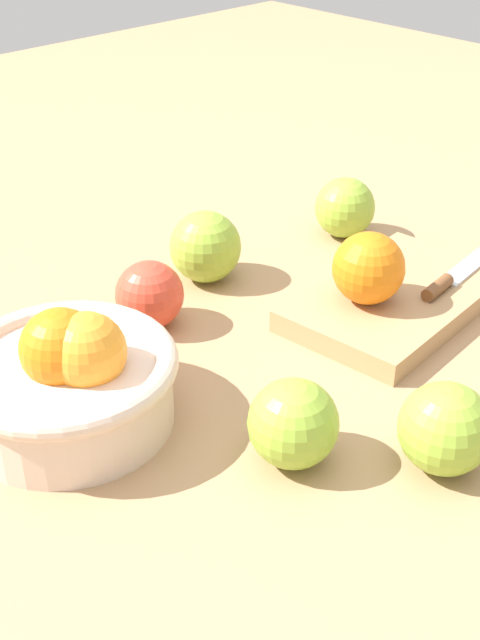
{
  "coord_description": "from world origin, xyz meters",
  "views": [
    {
      "loc": [
        -0.48,
        -0.45,
        0.45
      ],
      "look_at": [
        -0.02,
        0.03,
        0.04
      ],
      "focal_mm": 47.22,
      "sensor_mm": 36.0,
      "label": 1
    }
  ],
  "objects_px": {
    "bowl": "(68,378)",
    "apple_back_right": "(205,247)",
    "cutting_board": "(396,300)",
    "orange_on_board": "(369,268)",
    "apple_back_right_2": "(345,208)",
    "apple_front_left": "(293,423)",
    "knife": "(452,277)",
    "apple_back_left": "(150,295)",
    "apple_front_center": "(445,428)"
  },
  "relations": [
    {
      "from": "bowl",
      "to": "apple_back_right",
      "type": "relative_size",
      "value": 2.41
    },
    {
      "from": "cutting_board",
      "to": "orange_on_board",
      "type": "bearing_deg",
      "value": 166.98
    },
    {
      "from": "bowl",
      "to": "cutting_board",
      "type": "xyz_separation_m",
      "value": [
        0.35,
        -0.08,
        -0.03
      ]
    },
    {
      "from": "orange_on_board",
      "to": "apple_back_right_2",
      "type": "distance_m",
      "value": 0.2
    },
    {
      "from": "orange_on_board",
      "to": "apple_front_left",
      "type": "bearing_deg",
      "value": -155.19
    },
    {
      "from": "knife",
      "to": "apple_front_left",
      "type": "distance_m",
      "value": 0.31
    },
    {
      "from": "bowl",
      "to": "apple_back_left",
      "type": "relative_size",
      "value": 2.75
    },
    {
      "from": "apple_back_right_2",
      "to": "apple_front_center",
      "type": "distance_m",
      "value": 0.42
    },
    {
      "from": "apple_back_right_2",
      "to": "apple_front_center",
      "type": "relative_size",
      "value": 0.98
    },
    {
      "from": "apple_back_right_2",
      "to": "knife",
      "type": "bearing_deg",
      "value": -102.42
    },
    {
      "from": "knife",
      "to": "apple_front_center",
      "type": "distance_m",
      "value": 0.27
    },
    {
      "from": "apple_back_right",
      "to": "apple_front_left",
      "type": "bearing_deg",
      "value": -118.7
    },
    {
      "from": "apple_front_left",
      "to": "apple_back_left",
      "type": "xyz_separation_m",
      "value": [
        0.05,
        0.24,
        -0.0
      ]
    },
    {
      "from": "orange_on_board",
      "to": "apple_front_left",
      "type": "height_order",
      "value": "orange_on_board"
    },
    {
      "from": "apple_front_left",
      "to": "apple_back_left",
      "type": "height_order",
      "value": "apple_front_left"
    },
    {
      "from": "cutting_board",
      "to": "knife",
      "type": "xyz_separation_m",
      "value": [
        0.06,
        -0.03,
        0.02
      ]
    },
    {
      "from": "cutting_board",
      "to": "orange_on_board",
      "type": "xyz_separation_m",
      "value": [
        -0.04,
        0.01,
        0.05
      ]
    },
    {
      "from": "knife",
      "to": "apple_back_left",
      "type": "relative_size",
      "value": 2.25
    },
    {
      "from": "apple_front_left",
      "to": "apple_back_right_2",
      "type": "relative_size",
      "value": 1.0
    },
    {
      "from": "bowl",
      "to": "cutting_board",
      "type": "bearing_deg",
      "value": -12.31
    },
    {
      "from": "knife",
      "to": "apple_back_right",
      "type": "relative_size",
      "value": 1.97
    },
    {
      "from": "bowl",
      "to": "apple_front_left",
      "type": "distance_m",
      "value": 0.19
    },
    {
      "from": "bowl",
      "to": "apple_front_left",
      "type": "relative_size",
      "value": 2.6
    },
    {
      "from": "bowl",
      "to": "orange_on_board",
      "type": "height_order",
      "value": "bowl"
    },
    {
      "from": "cutting_board",
      "to": "orange_on_board",
      "type": "distance_m",
      "value": 0.06
    },
    {
      "from": "apple_back_right",
      "to": "apple_back_left",
      "type": "bearing_deg",
      "value": -161.96
    },
    {
      "from": "cutting_board",
      "to": "apple_back_right",
      "type": "xyz_separation_m",
      "value": [
        -0.1,
        0.19,
        0.03
      ]
    },
    {
      "from": "orange_on_board",
      "to": "apple_front_left",
      "type": "xyz_separation_m",
      "value": [
        -0.21,
        -0.1,
        -0.02
      ]
    },
    {
      "from": "orange_on_board",
      "to": "cutting_board",
      "type": "bearing_deg",
      "value": -13.02
    },
    {
      "from": "knife",
      "to": "apple_front_left",
      "type": "xyz_separation_m",
      "value": [
        -0.31,
        -0.06,
        0.01
      ]
    },
    {
      "from": "cutting_board",
      "to": "apple_front_center",
      "type": "height_order",
      "value": "apple_front_center"
    },
    {
      "from": "apple_back_right",
      "to": "apple_front_center",
      "type": "distance_m",
      "value": 0.37
    },
    {
      "from": "bowl",
      "to": "knife",
      "type": "xyz_separation_m",
      "value": [
        0.41,
        -0.1,
        -0.02
      ]
    },
    {
      "from": "apple_front_left",
      "to": "knife",
      "type": "bearing_deg",
      "value": 11.0
    },
    {
      "from": "apple_back_right",
      "to": "apple_front_center",
      "type": "relative_size",
      "value": 1.06
    },
    {
      "from": "apple_front_center",
      "to": "orange_on_board",
      "type": "bearing_deg",
      "value": 54.92
    },
    {
      "from": "orange_on_board",
      "to": "apple_back_right",
      "type": "bearing_deg",
      "value": 108.42
    },
    {
      "from": "cutting_board",
      "to": "apple_front_left",
      "type": "xyz_separation_m",
      "value": [
        -0.25,
        -0.09,
        0.02
      ]
    },
    {
      "from": "cutting_board",
      "to": "orange_on_board",
      "type": "height_order",
      "value": "orange_on_board"
    },
    {
      "from": "cutting_board",
      "to": "apple_front_left",
      "type": "height_order",
      "value": "apple_front_left"
    },
    {
      "from": "apple_back_right",
      "to": "apple_front_center",
      "type": "height_order",
      "value": "apple_back_right"
    },
    {
      "from": "apple_front_left",
      "to": "apple_back_left",
      "type": "relative_size",
      "value": 1.06
    },
    {
      "from": "apple_front_left",
      "to": "apple_back_right",
      "type": "distance_m",
      "value": 0.31
    },
    {
      "from": "cutting_board",
      "to": "knife",
      "type": "height_order",
      "value": "knife"
    },
    {
      "from": "cutting_board",
      "to": "apple_back_left",
      "type": "distance_m",
      "value": 0.26
    },
    {
      "from": "bowl",
      "to": "apple_back_left",
      "type": "bearing_deg",
      "value": 27.7
    },
    {
      "from": "knife",
      "to": "apple_back_left",
      "type": "height_order",
      "value": "apple_back_left"
    },
    {
      "from": "cutting_board",
      "to": "knife",
      "type": "bearing_deg",
      "value": -26.53
    },
    {
      "from": "apple_front_left",
      "to": "apple_front_center",
      "type": "distance_m",
      "value": 0.12
    },
    {
      "from": "cutting_board",
      "to": "bowl",
      "type": "bearing_deg",
      "value": 167.69
    }
  ]
}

